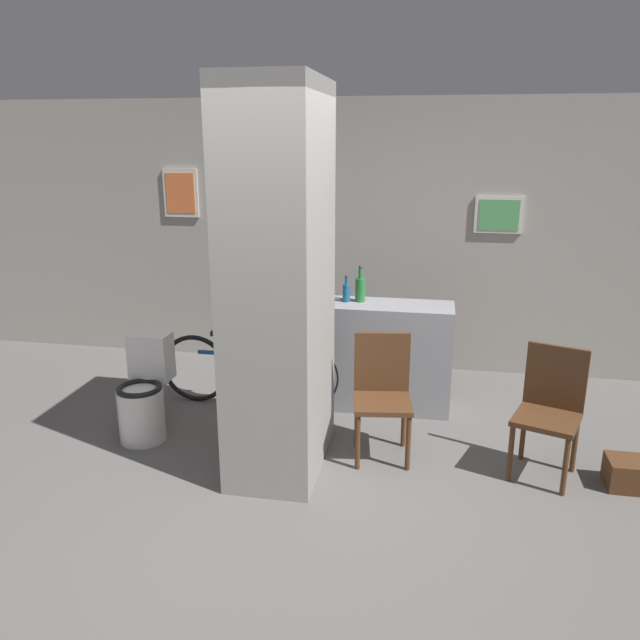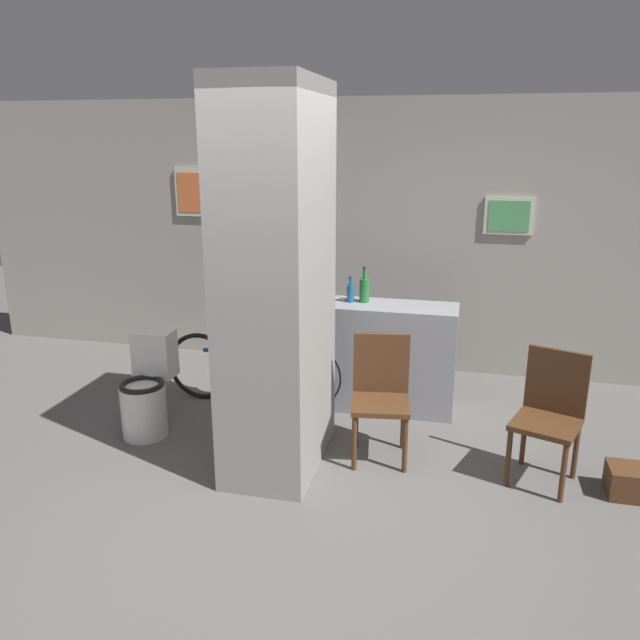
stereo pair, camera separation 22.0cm
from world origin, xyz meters
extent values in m
plane|color=#5B5956|center=(0.00, 0.00, 0.00)|extent=(14.00, 14.00, 0.00)
cube|color=gray|center=(0.00, 2.63, 1.30)|extent=(8.00, 0.06, 2.60)
cube|color=beige|center=(-1.60, 2.58, 1.70)|extent=(0.36, 0.02, 0.48)
cube|color=#D86633|center=(-1.60, 2.57, 1.70)|extent=(0.30, 0.01, 0.39)
cube|color=beige|center=(1.50, 2.58, 1.55)|extent=(0.44, 0.02, 0.34)
cube|color=#4C9959|center=(1.50, 2.57, 1.55)|extent=(0.36, 0.01, 0.28)
cube|color=gray|center=(-0.07, 0.51, 1.30)|extent=(0.58, 1.03, 2.60)
cylinder|color=#593319|center=(-0.38, 0.31, 1.55)|extent=(0.03, 0.40, 0.40)
cylinder|color=red|center=(-0.39, 0.31, 1.55)|extent=(0.01, 0.07, 0.07)
cube|color=gray|center=(0.53, 1.60, 0.46)|extent=(1.17, 0.44, 0.91)
cylinder|color=white|center=(-1.21, 0.63, 0.21)|extent=(0.35, 0.35, 0.41)
torus|color=black|center=(-1.21, 0.63, 0.42)|extent=(0.34, 0.34, 0.04)
cube|color=white|center=(-1.21, 0.86, 0.60)|extent=(0.31, 0.20, 0.37)
cylinder|color=#4C2D19|center=(0.47, 0.49, 0.20)|extent=(0.04, 0.04, 0.41)
cylinder|color=#4C2D19|center=(0.82, 0.54, 0.20)|extent=(0.04, 0.04, 0.41)
cylinder|color=#4C2D19|center=(0.42, 0.84, 0.20)|extent=(0.04, 0.04, 0.41)
cylinder|color=#4C2D19|center=(0.77, 0.88, 0.20)|extent=(0.04, 0.04, 0.41)
cube|color=#4C2D19|center=(0.62, 0.69, 0.43)|extent=(0.46, 0.46, 0.04)
cube|color=#4C2D19|center=(0.59, 0.87, 0.67)|extent=(0.40, 0.09, 0.45)
cylinder|color=#4C2D19|center=(1.50, 0.52, 0.20)|extent=(0.04, 0.04, 0.41)
cylinder|color=#4C2D19|center=(1.83, 0.40, 0.20)|extent=(0.04, 0.04, 0.41)
cylinder|color=#4C2D19|center=(1.62, 0.85, 0.20)|extent=(0.04, 0.04, 0.41)
cylinder|color=#4C2D19|center=(1.95, 0.72, 0.20)|extent=(0.04, 0.04, 0.41)
cube|color=#4C2D19|center=(1.73, 0.62, 0.43)|extent=(0.52, 0.52, 0.04)
cube|color=#4C2D19|center=(1.79, 0.80, 0.67)|extent=(0.39, 0.17, 0.45)
torus|color=black|center=(-1.07, 1.40, 0.30)|extent=(0.61, 0.04, 0.61)
torus|color=black|center=(-0.09, 1.40, 0.30)|extent=(0.61, 0.04, 0.61)
cylinder|color=#194C8C|center=(-0.58, 1.40, 0.46)|extent=(0.90, 0.04, 0.04)
cylinder|color=#194C8C|center=(-0.82, 1.40, 0.46)|extent=(0.03, 0.03, 0.31)
cylinder|color=#194C8C|center=(-0.14, 1.40, 0.46)|extent=(0.03, 0.03, 0.28)
cube|color=black|center=(-0.82, 1.40, 0.64)|extent=(0.16, 0.06, 0.04)
cylinder|color=#262626|center=(-0.14, 1.40, 0.60)|extent=(0.03, 0.42, 0.03)
cylinder|color=#267233|center=(0.33, 1.65, 1.01)|extent=(0.09, 0.09, 0.20)
cylinder|color=#267233|center=(0.33, 1.65, 1.15)|extent=(0.03, 0.03, 0.08)
sphere|color=#333333|center=(0.33, 1.65, 1.20)|extent=(0.04, 0.04, 0.04)
cylinder|color=#19598C|center=(0.22, 1.62, 0.98)|extent=(0.06, 0.06, 0.15)
cylinder|color=#19598C|center=(0.22, 1.62, 1.09)|extent=(0.03, 0.03, 0.06)
sphere|color=#333333|center=(0.22, 1.62, 1.13)|extent=(0.03, 0.03, 0.03)
cube|color=#4C2D19|center=(2.25, 0.58, 0.10)|extent=(0.25, 0.25, 0.20)
camera|label=1|loc=(0.92, -3.41, 2.25)|focal=35.00mm
camera|label=2|loc=(1.14, -3.36, 2.25)|focal=35.00mm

